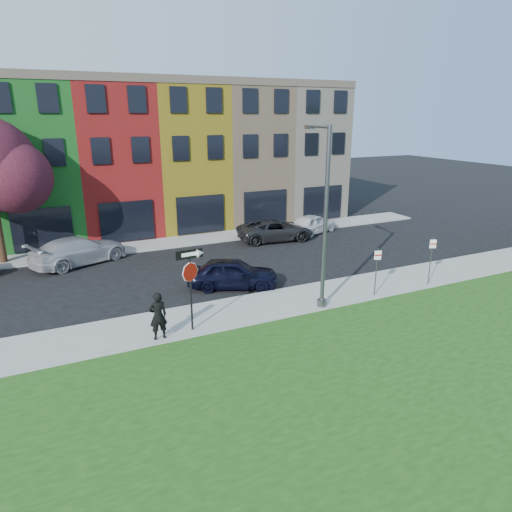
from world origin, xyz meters
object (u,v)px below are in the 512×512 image
stop_sign (190,274)px  sedan_near (233,273)px  street_lamp (323,219)px  man (158,316)px

stop_sign → sedan_near: stop_sign is taller
stop_sign → street_lamp: size_ratio=0.43×
stop_sign → street_lamp: 6.04m
sedan_near → street_lamp: bearing=-121.7°
street_lamp → sedan_near: bearing=134.1°
stop_sign → man: (-1.35, -0.18, -1.39)m
stop_sign → sedan_near: (3.27, 3.78, -1.69)m
man → sedan_near: (4.62, 3.96, -0.30)m
sedan_near → street_lamp: (2.57, -3.79, 3.24)m
street_lamp → stop_sign: bearing=-170.1°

